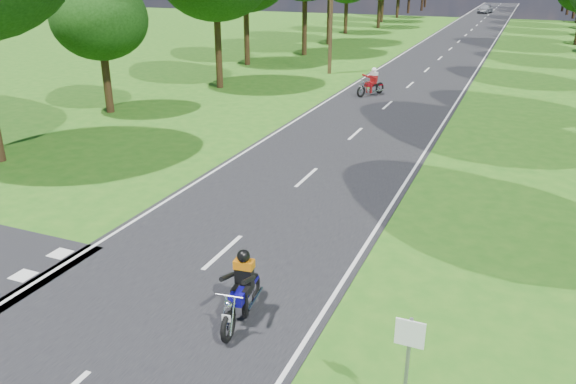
% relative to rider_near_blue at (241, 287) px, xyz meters
% --- Properties ---
extents(ground, '(160.00, 160.00, 0.00)m').
position_rel_rider_near_blue_xyz_m(ground, '(-1.81, 0.44, -0.78)').
color(ground, '#256116').
rests_on(ground, ground).
extents(main_road, '(7.00, 140.00, 0.02)m').
position_rel_rider_near_blue_xyz_m(main_road, '(-1.81, 50.44, -0.77)').
color(main_road, black).
rests_on(main_road, ground).
extents(road_markings, '(7.40, 140.00, 0.01)m').
position_rel_rider_near_blue_xyz_m(road_markings, '(-1.95, 48.57, -0.75)').
color(road_markings, silver).
rests_on(road_markings, main_road).
extents(telegraph_pole, '(1.20, 0.26, 8.00)m').
position_rel_rider_near_blue_xyz_m(telegraph_pole, '(-7.81, 28.44, 3.29)').
color(telegraph_pole, '#382616').
rests_on(telegraph_pole, ground).
extents(road_sign, '(0.45, 0.07, 2.00)m').
position_rel_rider_near_blue_xyz_m(road_sign, '(3.69, -1.57, 0.57)').
color(road_sign, slate).
rests_on(road_sign, ground).
extents(rider_near_blue, '(0.82, 1.88, 1.51)m').
position_rel_rider_near_blue_xyz_m(rider_near_blue, '(0.00, 0.00, 0.00)').
color(rider_near_blue, '#120D90').
rests_on(rider_near_blue, main_road).
extents(rider_far_red, '(1.41, 1.96, 1.57)m').
position_rel_rider_near_blue_xyz_m(rider_far_red, '(-3.30, 22.49, 0.03)').
color(rider_far_red, maroon).
rests_on(rider_far_red, main_road).
extents(distant_car, '(2.47, 4.38, 1.41)m').
position_rel_rider_near_blue_xyz_m(distant_car, '(-2.65, 90.19, -0.05)').
color(distant_car, '#AFB0B6').
rests_on(distant_car, main_road).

